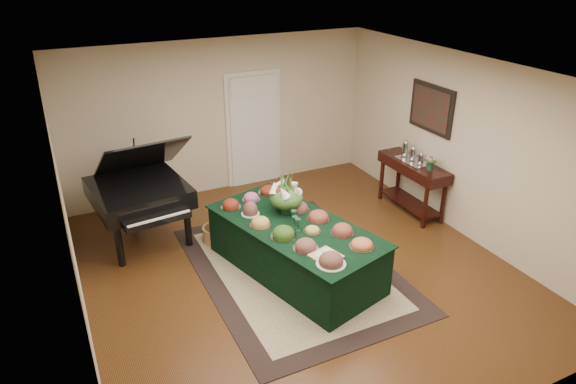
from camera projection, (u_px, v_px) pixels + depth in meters
name	position (u px, v px, depth m)	size (l,w,h in m)	color
ground	(297.00, 268.00, 7.13)	(6.00, 6.00, 0.00)	black
area_rug	(294.00, 268.00, 7.11)	(2.48, 3.47, 0.01)	black
kitchen_doorway	(254.00, 130.00, 9.33)	(1.05, 0.07, 2.10)	silver
buffet_table	(295.00, 248.00, 6.91)	(1.80, 2.72, 0.73)	black
food_platters	(293.00, 221.00, 6.75)	(1.38, 2.40, 0.14)	silver
cutting_board	(325.00, 254.00, 6.05)	(0.39, 0.39, 0.10)	tan
green_goblets	(295.00, 218.00, 6.72)	(0.21, 0.46, 0.18)	#163723
floral_centerpiece	(286.00, 194.00, 6.96)	(0.47, 0.47, 0.47)	#163723
grand_piano	(140.00, 192.00, 7.51)	(1.52, 1.69, 1.62)	black
wicker_basket	(216.00, 234.00, 7.74)	(0.39, 0.39, 0.25)	#A46F42
mahogany_sideboard	(413.00, 173.00, 8.42)	(0.45, 1.38, 0.88)	black
tea_service	(415.00, 155.00, 8.28)	(0.34, 0.74, 0.30)	silver
pink_bouquet	(431.00, 161.00, 7.95)	(0.19, 0.19, 0.24)	#163723
wall_painting	(431.00, 108.00, 8.04)	(0.05, 0.95, 0.75)	black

